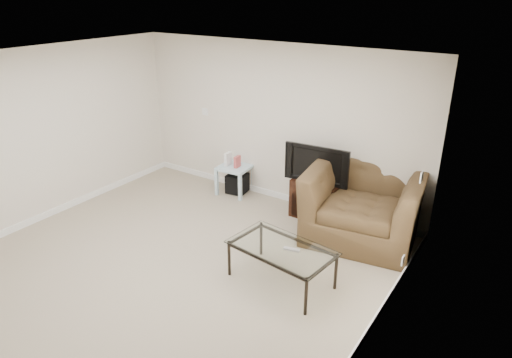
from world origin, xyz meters
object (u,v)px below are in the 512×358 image
Objects in this scene: tv_stand at (318,198)px; subwoofer at (237,183)px; coffee_table at (281,265)px; recliner at (364,194)px; television at (319,163)px; side_table at (235,179)px.

tv_stand is 1.51m from subwoofer.
tv_stand is at bearing 102.88° from coffee_table.
subwoofer is 2.37m from recliner.
television reaches higher than coffee_table.
subwoofer is (-1.51, 0.02, -0.13)m from tv_stand.
side_table is 0.08m from subwoofer.
subwoofer is 0.26× the size of coffee_table.
coffee_table reaches higher than subwoofer.
side_table reaches higher than subwoofer.
coffee_table is (1.94, -1.75, -0.01)m from side_table.
recliner is (2.33, -0.23, 0.42)m from side_table.
subwoofer is (-1.51, 0.05, -0.71)m from television.
subwoofer is 0.21× the size of recliner.
subwoofer is (0.03, 0.02, -0.07)m from side_table.
tv_stand is 0.79× the size of television.
tv_stand is 1.80m from coffee_table.
side_table is 1.60× the size of subwoofer.
coffee_table is (-0.39, -1.52, -0.43)m from recliner.
television is 0.60× the size of recliner.
coffee_table is at bearing -76.98° from tv_stand.
recliner is 1.63m from coffee_table.
tv_stand reaches higher than side_table.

